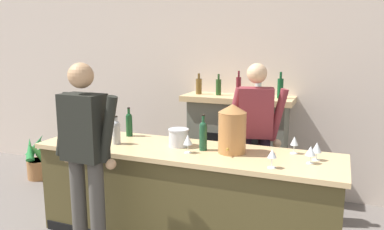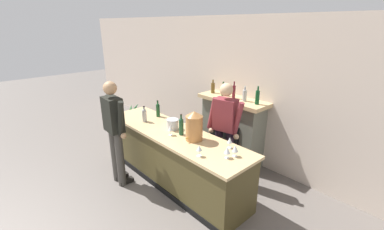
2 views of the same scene
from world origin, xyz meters
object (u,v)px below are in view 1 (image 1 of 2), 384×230
wine_bottle_burgundy_dark (129,123)px  fireplace_stone (237,144)px  wine_glass_front_right (311,151)px  copper_dispenser (232,129)px  person_customer (86,157)px  wine_bottle_merlot_tall (116,131)px  person_bartender (255,136)px  ice_bucket_steel (179,138)px  potted_plant_corner (39,160)px  wine_glass_by_dispenser (188,140)px  wine_glass_front_left (317,148)px  wine_glass_back_row (294,142)px  wine_bottle_port_short (203,134)px  wine_glass_mid_counter (272,155)px

wine_bottle_burgundy_dark → fireplace_stone: bearing=49.1°
wine_glass_front_right → copper_dispenser: bearing=174.8°
person_customer → wine_bottle_merlot_tall: (-0.11, 0.63, 0.07)m
person_bartender → ice_bucket_steel: (-0.63, -0.58, 0.06)m
fireplace_stone → wine_bottle_burgundy_dark: (-0.93, -1.08, 0.42)m
potted_plant_corner → person_bartender: 3.26m
person_customer → wine_glass_by_dispenser: (0.68, 0.60, 0.07)m
fireplace_stone → wine_glass_front_left: bearing=-50.1°
wine_glass_front_right → wine_glass_back_row: wine_glass_back_row is taller
ice_bucket_steel → wine_bottle_port_short: size_ratio=0.59×
potted_plant_corner → wine_glass_front_right: (3.80, -0.82, 0.77)m
copper_dispenser → wine_glass_by_dispenser: size_ratio=2.61×
person_customer → wine_glass_back_row: person_customer is taller
fireplace_stone → wine_bottle_burgundy_dark: size_ratio=5.04×
potted_plant_corner → wine_glass_front_left: wine_glass_front_left is taller
person_customer → wine_glass_back_row: bearing=30.6°
fireplace_stone → wine_glass_mid_counter: fireplace_stone is taller
wine_glass_by_dispenser → person_customer: bearing=-138.5°
person_bartender → wine_bottle_burgundy_dark: (-1.30, -0.40, 0.11)m
fireplace_stone → wine_bottle_port_short: bearing=-89.5°
wine_bottle_burgundy_dark → person_customer: bearing=-80.7°
copper_dispenser → wine_bottle_merlot_tall: (-1.17, -0.13, -0.10)m
person_customer → copper_dispenser: size_ratio=3.89×
wine_bottle_merlot_tall → wine_glass_back_row: wine_bottle_merlot_tall is taller
wine_bottle_port_short → wine_glass_back_row: wine_bottle_port_short is taller
wine_glass_front_right → wine_bottle_burgundy_dark: bearing=172.1°
wine_glass_front_right → person_customer: bearing=-158.4°
wine_glass_front_right → wine_glass_by_dispenser: 1.08m
potted_plant_corner → wine_bottle_burgundy_dark: (1.88, -0.55, 0.80)m
wine_bottle_port_short → wine_glass_mid_counter: bearing=-21.9°
person_customer → wine_bottle_merlot_tall: person_customer is taller
wine_bottle_merlot_tall → person_bartender: bearing=30.4°
copper_dispenser → wine_glass_by_dispenser: 0.42m
wine_bottle_port_short → wine_bottle_merlot_tall: (-0.89, -0.11, -0.02)m
wine_glass_back_row → fireplace_stone: bearing=127.0°
copper_dispenser → wine_bottle_merlot_tall: bearing=-173.7°
wine_glass_back_row → wine_glass_mid_counter: size_ratio=1.03×
ice_bucket_steel → wine_glass_front_left: (1.29, 0.02, 0.02)m
wine_glass_by_dispenser → wine_glass_front_left: wine_glass_by_dispenser is taller
person_bartender → wine_bottle_merlot_tall: (-1.25, -0.74, 0.10)m
person_customer → wine_glass_by_dispenser: bearing=41.5°
wine_glass_front_left → wine_glass_mid_counter: bearing=-132.7°
potted_plant_corner → person_customer: bearing=-36.7°
wine_bottle_burgundy_dark → wine_glass_by_dispenser: (0.84, -0.36, -0.02)m
person_bartender → wine_bottle_burgundy_dark: bearing=-162.9°
wine_bottle_port_short → person_customer: bearing=-136.6°
wine_glass_front_right → ice_bucket_steel: bearing=176.0°
wine_glass_back_row → wine_glass_mid_counter: bearing=-103.6°
ice_bucket_steel → wine_glass_by_dispenser: size_ratio=1.16×
copper_dispenser → wine_bottle_burgundy_dark: bearing=170.5°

